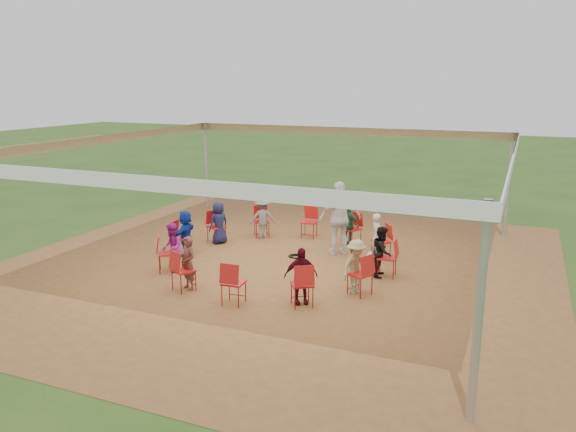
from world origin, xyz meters
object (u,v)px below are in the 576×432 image
at_px(chair_10, 302,285).
at_px(chair_4, 262,222).
at_px(chair_0, 387,258).
at_px(chair_11, 360,274).
at_px(person_seated_9, 356,267).
at_px(chair_8, 183,271).
at_px(person_seated_4, 219,223).
at_px(person_seated_0, 382,251).
at_px(person_seated_3, 262,218).
at_px(cable_coil, 296,256).
at_px(laptop, 375,252).
at_px(chair_3, 309,222).
at_px(chair_9, 234,283).
at_px(person_seated_8, 301,276).
at_px(standing_person, 340,218).
at_px(chair_7, 167,254).
at_px(person_seated_5, 186,233).
at_px(chair_5, 217,227).
at_px(chair_6, 182,238).
at_px(person_seated_2, 349,225).
at_px(person_seated_1, 377,236).
at_px(chair_1, 381,241).
at_px(person_seated_6, 172,247).
at_px(chair_2, 352,229).
at_px(person_seated_7, 188,263).

bearing_deg(chair_10, chair_4, 90.00).
bearing_deg(chair_0, chair_11, 165.00).
height_order(chair_11, person_seated_9, person_seated_9).
xyz_separation_m(chair_8, person_seated_4, (-1.13, 3.49, 0.14)).
distance_m(chair_8, chair_11, 3.76).
relative_size(chair_8, person_seated_0, 0.77).
height_order(person_seated_3, cable_coil, person_seated_3).
bearing_deg(chair_8, laptop, 61.84).
distance_m(chair_3, chair_9, 5.31).
distance_m(person_seated_8, standing_person, 3.54).
height_order(person_seated_8, laptop, person_seated_8).
xyz_separation_m(chair_7, person_seated_8, (3.63, -0.60, 0.14)).
bearing_deg(person_seated_5, chair_5, 169.93).
bearing_deg(chair_9, chair_3, 90.00).
distance_m(standing_person, laptop, 1.80).
relative_size(person_seated_0, laptop, 3.33).
bearing_deg(chair_6, chair_0, 90.00).
bearing_deg(cable_coil, person_seated_2, 58.76).
height_order(person_seated_1, laptop, person_seated_1).
distance_m(chair_4, person_seated_3, 0.19).
bearing_deg(chair_1, chair_3, 30.00).
height_order(chair_5, chair_11, same).
distance_m(person_seated_6, cable_coil, 3.18).
relative_size(person_seated_2, cable_coil, 2.65).
distance_m(chair_7, cable_coil, 3.28).
distance_m(person_seated_3, standing_person, 2.66).
xyz_separation_m(person_seated_5, cable_coil, (2.69, 0.93, -0.57)).
distance_m(chair_3, standing_person, 1.88).
xyz_separation_m(chair_2, chair_5, (-3.55, -1.24, 0.00)).
xyz_separation_m(chair_9, person_seated_7, (-1.30, 0.36, 0.14)).
distance_m(chair_11, standing_person, 2.91).
xyz_separation_m(chair_9, chair_10, (1.30, 0.45, 0.00)).
bearing_deg(person_seated_6, person_seated_4, 150.00).
height_order(chair_1, person_seated_6, person_seated_6).
distance_m(chair_2, person_seated_9, 3.68).
distance_m(chair_4, person_seated_2, 2.60).
bearing_deg(chair_10, person_seated_6, 133.68).
height_order(chair_3, chair_10, same).
bearing_deg(chair_11, chair_0, 15.00).
relative_size(chair_5, chair_6, 1.00).
bearing_deg(person_seated_9, cable_coil, 74.84).
bearing_deg(chair_4, chair_8, 60.00).
bearing_deg(chair_8, chair_11, 45.00).
height_order(person_seated_4, person_seated_7, same).
bearing_deg(chair_7, person_seated_0, 75.35).
xyz_separation_m(person_seated_9, standing_person, (-1.17, 2.51, 0.38)).
bearing_deg(laptop, chair_8, 121.84).
xyz_separation_m(chair_4, person_seated_2, (2.60, 0.09, 0.14)).
xyz_separation_m(chair_6, chair_10, (4.15, -2.00, 0.00)).
bearing_deg(chair_1, person_seated_0, 160.07).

